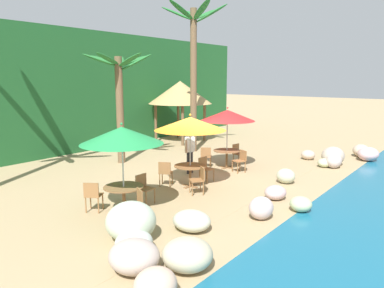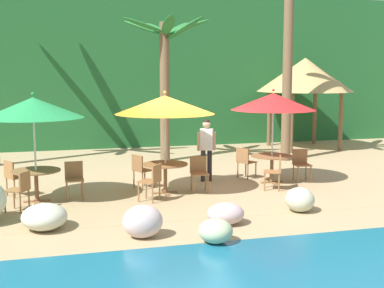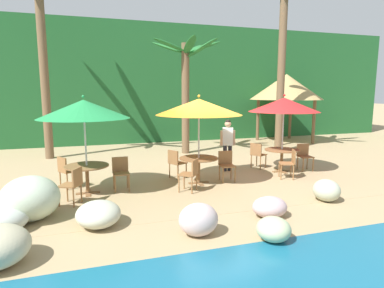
{
  "view_description": "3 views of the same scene",
  "coord_description": "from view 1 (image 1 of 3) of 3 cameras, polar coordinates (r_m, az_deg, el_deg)",
  "views": [
    {
      "loc": [
        -10.04,
        -7.66,
        3.68
      ],
      "look_at": [
        0.08,
        0.27,
        1.35
      ],
      "focal_mm": 34.38,
      "sensor_mm": 36.0,
      "label": 1
    },
    {
      "loc": [
        -3.18,
        -12.43,
        2.96
      ],
      "look_at": [
        0.2,
        0.1,
        1.16
      ],
      "focal_mm": 49.02,
      "sensor_mm": 36.0,
      "label": 2
    },
    {
      "loc": [
        -3.49,
        -8.75,
        2.57
      ],
      "look_at": [
        -0.74,
        -0.14,
        1.14
      ],
      "focal_mm": 30.74,
      "sensor_mm": 36.0,
      "label": 3
    }
  ],
  "objects": [
    {
      "name": "ground_plane",
      "position": [
        13.16,
        0.72,
        -5.97
      ],
      "size": [
        120.0,
        120.0,
        0.0
      ],
      "primitive_type": "plane",
      "color": "tan"
    },
    {
      "name": "terrace_deck",
      "position": [
        13.15,
        0.72,
        -5.95
      ],
      "size": [
        18.0,
        5.2,
        0.01
      ],
      "color": "tan",
      "rests_on": "ground"
    },
    {
      "name": "foliage_backdrop",
      "position": [
        19.47,
        -21.01,
        7.6
      ],
      "size": [
        28.0,
        2.4,
        6.0
      ],
      "color": "#1E5628",
      "rests_on": "ground"
    },
    {
      "name": "rock_seawall",
      "position": [
        11.3,
        11.15,
        -7.2
      ],
      "size": [
        15.06,
        3.28,
        0.91
      ],
      "color": "#B4BE93",
      "rests_on": "ground"
    },
    {
      "name": "umbrella_green",
      "position": [
        10.0,
        -10.84,
        1.34
      ],
      "size": [
        2.25,
        2.25,
        2.5
      ],
      "color": "silver",
      "rests_on": "ground"
    },
    {
      "name": "dining_table_green",
      "position": [
        10.35,
        -10.55,
        -7.14
      ],
      "size": [
        1.1,
        1.1,
        0.74
      ],
      "color": "brown",
      "rests_on": "ground"
    },
    {
      "name": "chair_green_seaward",
      "position": [
        10.99,
        -7.51,
        -6.56
      ],
      "size": [
        0.42,
        0.43,
        0.87
      ],
      "color": "olive",
      "rests_on": "ground"
    },
    {
      "name": "chair_green_inland",
      "position": [
        10.56,
        -15.14,
        -7.55
      ],
      "size": [
        0.59,
        0.58,
        0.87
      ],
      "color": "olive",
      "rests_on": "ground"
    },
    {
      "name": "chair_green_left",
      "position": [
        9.62,
        -8.71,
        -9.07
      ],
      "size": [
        0.57,
        0.57,
        0.87
      ],
      "color": "olive",
      "rests_on": "ground"
    },
    {
      "name": "umbrella_orange",
      "position": [
        12.21,
        -0.28,
        3.17
      ],
      "size": [
        2.41,
        2.41,
        2.51
      ],
      "color": "silver",
      "rests_on": "ground"
    },
    {
      "name": "dining_table_orange",
      "position": [
        12.5,
        -0.27,
        -3.92
      ],
      "size": [
        1.1,
        1.1,
        0.74
      ],
      "color": "brown",
      "rests_on": "ground"
    },
    {
      "name": "chair_orange_seaward",
      "position": [
        13.19,
        2.02,
        -3.63
      ],
      "size": [
        0.46,
        0.47,
        0.87
      ],
      "color": "olive",
      "rests_on": "ground"
    },
    {
      "name": "chair_orange_inland",
      "position": [
        12.6,
        -4.17,
        -4.31
      ],
      "size": [
        0.58,
        0.57,
        0.87
      ],
      "color": "olive",
      "rests_on": "ground"
    },
    {
      "name": "chair_orange_left",
      "position": [
        11.75,
        1.12,
        -5.37
      ],
      "size": [
        0.6,
        0.59,
        0.87
      ],
      "color": "olive",
      "rests_on": "ground"
    },
    {
      "name": "umbrella_red",
      "position": [
        14.92,
        5.52,
        4.44
      ],
      "size": [
        2.23,
        2.23,
        2.51
      ],
      "color": "silver",
      "rests_on": "ground"
    },
    {
      "name": "dining_table_red",
      "position": [
        15.16,
        5.42,
        -1.44
      ],
      "size": [
        1.1,
        1.1,
        0.74
      ],
      "color": "brown",
      "rests_on": "ground"
    },
    {
      "name": "chair_red_seaward",
      "position": [
        15.88,
        7.1,
        -1.3
      ],
      "size": [
        0.47,
        0.47,
        0.87
      ],
      "color": "olive",
      "rests_on": "ground"
    },
    {
      "name": "chair_red_inland",
      "position": [
        15.14,
        2.18,
        -1.8
      ],
      "size": [
        0.58,
        0.58,
        0.87
      ],
      "color": "olive",
      "rests_on": "ground"
    },
    {
      "name": "chair_red_left",
      "position": [
        14.55,
        7.57,
        -2.39
      ],
      "size": [
        0.56,
        0.56,
        0.87
      ],
      "color": "olive",
      "rests_on": "ground"
    },
    {
      "name": "palm_tree_second",
      "position": [
        16.09,
        -11.21,
        8.77
      ],
      "size": [
        2.94,
        2.96,
        4.71
      ],
      "color": "brown",
      "rests_on": "ground"
    },
    {
      "name": "palm_tree_third",
      "position": [
        18.32,
        0.28,
        13.53
      ],
      "size": [
        3.35,
        3.2,
        7.14
      ],
      "color": "brown",
      "rests_on": "ground"
    },
    {
      "name": "palapa_hut",
      "position": [
        21.3,
        -1.85,
        7.96
      ],
      "size": [
        3.67,
        3.67,
        3.49
      ],
      "color": "brown",
      "rests_on": "ground"
    },
    {
      "name": "waiter_in_white",
      "position": [
        14.15,
        -0.35,
        -0.7
      ],
      "size": [
        0.52,
        0.32,
        1.7
      ],
      "color": "#232328",
      "rests_on": "ground"
    }
  ]
}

